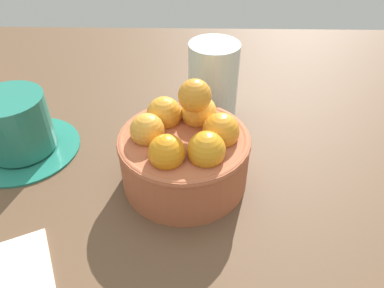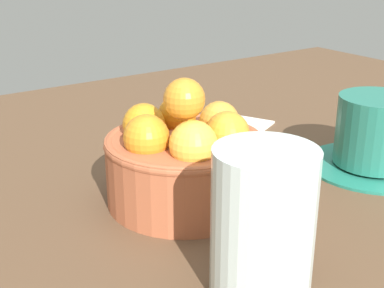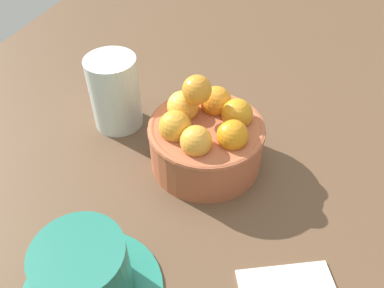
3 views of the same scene
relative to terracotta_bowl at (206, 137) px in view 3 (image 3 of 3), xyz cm
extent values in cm
cube|color=brown|center=(-0.06, -0.08, -6.45)|extent=(141.25, 96.65, 3.91)
cylinder|color=#AD5938|center=(-0.06, -0.08, -1.26)|extent=(14.80, 14.80, 6.47)
torus|color=#AD5938|center=(-0.06, -0.08, 1.57)|extent=(15.00, 15.00, 1.00)
sphere|color=orange|center=(3.98, 0.40, 2.84)|extent=(4.15, 4.15, 4.15)
sphere|color=#F9B43E|center=(1.54, 3.66, 2.84)|extent=(4.19, 4.19, 4.19)
sphere|color=orange|center=(-2.49, 3.18, 2.84)|extent=(4.10, 4.10, 4.10)
sphere|color=gold|center=(-4.10, -0.55, 2.84)|extent=(3.86, 3.86, 3.86)
sphere|color=orange|center=(-1.67, -3.81, 2.84)|extent=(3.87, 3.87, 3.87)
sphere|color=orange|center=(2.37, -3.33, 2.84)|extent=(4.04, 4.04, 4.04)
sphere|color=orange|center=(1.08, 1.62, 6.30)|extent=(3.67, 3.67, 3.67)
cylinder|color=#237260|center=(-21.72, 5.06, -0.14)|extent=(8.71, 8.71, 7.51)
cylinder|color=silver|center=(3.57, 14.88, 0.97)|extent=(7.20, 7.20, 10.93)
camera|label=1|loc=(1.53, -32.53, 27.05)|focal=34.58mm
camera|label=2|loc=(25.83, 38.50, 19.08)|focal=49.98mm
camera|label=3|loc=(-35.18, -10.49, 33.79)|focal=36.01mm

